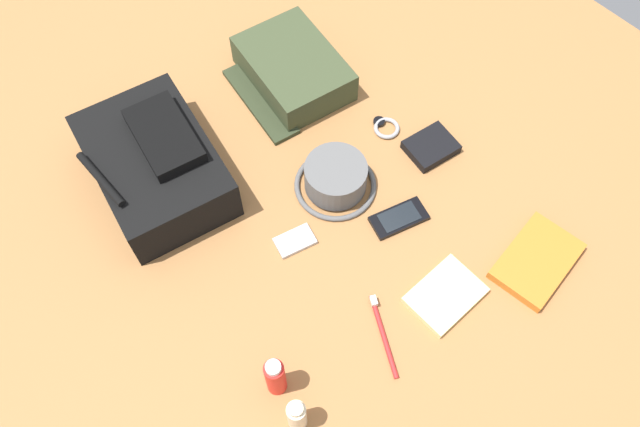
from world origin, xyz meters
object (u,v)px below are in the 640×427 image
(bucket_hat, at_px, (336,179))
(paperback_novel, at_px, (537,261))
(wallet, at_px, (431,147))
(cell_phone, at_px, (399,218))
(sunscreen_spray, at_px, (275,377))
(notepad, at_px, (445,295))
(toiletry_pouch, at_px, (292,70))
(wristwatch, at_px, (386,127))
(toothbrush, at_px, (382,331))
(media_player, at_px, (294,240))
(lotion_bottle, at_px, (297,416))
(backpack, at_px, (155,164))

(bucket_hat, relative_size, paperback_novel, 0.91)
(wallet, bearing_deg, cell_phone, 122.21)
(sunscreen_spray, height_order, notepad, sunscreen_spray)
(toiletry_pouch, relative_size, wristwatch, 4.26)
(cell_phone, xyz_separation_m, toothbrush, (-0.16, 0.21, 0.00))
(bucket_hat, bearing_deg, media_player, 105.25)
(lotion_bottle, bearing_deg, toothbrush, -85.25)
(sunscreen_spray, xyz_separation_m, cell_phone, (0.10, -0.43, -0.06))
(media_player, xyz_separation_m, toothbrush, (-0.27, 0.00, 0.00))
(backpack, xyz_separation_m, notepad, (-0.63, -0.27, -0.06))
(toiletry_pouch, bearing_deg, wristwatch, -164.99)
(lotion_bottle, distance_m, paperback_novel, 0.60)
(wallet, bearing_deg, notepad, 146.81)
(paperback_novel, bearing_deg, lotion_bottle, 81.47)
(media_player, relative_size, toothbrush, 0.59)
(notepad, bearing_deg, bucket_hat, -2.22)
(toothbrush, bearing_deg, wristwatch, -45.35)
(media_player, bearing_deg, cell_phone, -118.68)
(sunscreen_spray, height_order, wallet, sunscreen_spray)
(lotion_bottle, bearing_deg, paperback_novel, -98.53)
(paperback_novel, distance_m, toothbrush, 0.37)
(media_player, bearing_deg, sunscreen_spray, 133.20)
(sunscreen_spray, distance_m, paperback_novel, 0.60)
(sunscreen_spray, bearing_deg, notepad, -103.49)
(toiletry_pouch, bearing_deg, bucket_hat, 156.76)
(toiletry_pouch, height_order, media_player, toiletry_pouch)
(backpack, relative_size, toothbrush, 2.46)
(backpack, bearing_deg, paperback_novel, -146.09)
(bucket_hat, relative_size, media_player, 1.98)
(paperback_novel, xyz_separation_m, toothbrush, (0.11, 0.35, -0.00))
(notepad, bearing_deg, toothbrush, 77.41)
(cell_phone, distance_m, media_player, 0.24)
(cell_phone, xyz_separation_m, wallet, (0.08, -0.19, 0.01))
(backpack, distance_m, toothbrush, 0.61)
(backpack, xyz_separation_m, wallet, (-0.35, -0.52, -0.05))
(wristwatch, relative_size, wallet, 0.65)
(toothbrush, distance_m, wallet, 0.46)
(backpack, height_order, notepad, backpack)
(media_player, relative_size, wristwatch, 1.33)
(paperback_novel, xyz_separation_m, media_player, (0.38, 0.35, -0.01))
(lotion_bottle, bearing_deg, toiletry_pouch, -39.95)
(cell_phone, bearing_deg, toiletry_pouch, -10.18)
(lotion_bottle, bearing_deg, cell_phone, -68.23)
(toothbrush, bearing_deg, cell_phone, -52.50)
(toiletry_pouch, relative_size, paperback_novel, 1.47)
(bucket_hat, distance_m, sunscreen_spray, 0.47)
(sunscreen_spray, bearing_deg, wallet, -73.56)
(paperback_novel, distance_m, wallet, 0.35)
(backpack, relative_size, toiletry_pouch, 1.31)
(backpack, xyz_separation_m, toiletry_pouch, (0.02, -0.41, -0.02))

